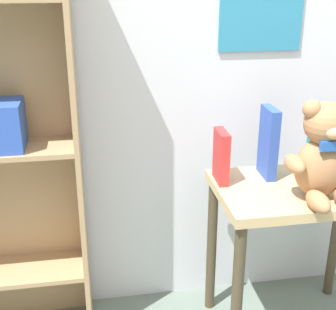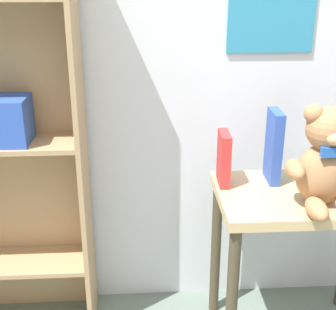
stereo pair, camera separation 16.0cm
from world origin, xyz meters
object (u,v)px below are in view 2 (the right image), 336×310
teddy_bear (326,161)px  book_standing_teal (325,155)px  display_table (301,220)px  book_standing_blue (274,146)px  book_standing_red (224,159)px

teddy_bear → book_standing_teal: 0.20m
display_table → book_standing_teal: book_standing_teal is taller
teddy_bear → book_standing_blue: (-0.11, 0.20, -0.02)m
book_standing_blue → teddy_bear: bearing=-59.4°
teddy_bear → book_standing_teal: teddy_bear is taller
book_standing_red → book_standing_teal: size_ratio=0.93×
book_standing_red → display_table: bearing=-17.0°
book_standing_blue → book_standing_teal: (0.18, -0.02, -0.03)m
book_standing_red → book_standing_teal: bearing=0.2°
teddy_bear → book_standing_blue: teddy_bear is taller
display_table → book_standing_blue: bearing=130.3°
display_table → book_standing_teal: bearing=42.3°
book_standing_blue → book_standing_red: bearing=-173.1°
book_standing_blue → book_standing_teal: 0.19m
teddy_bear → book_standing_blue: 0.23m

